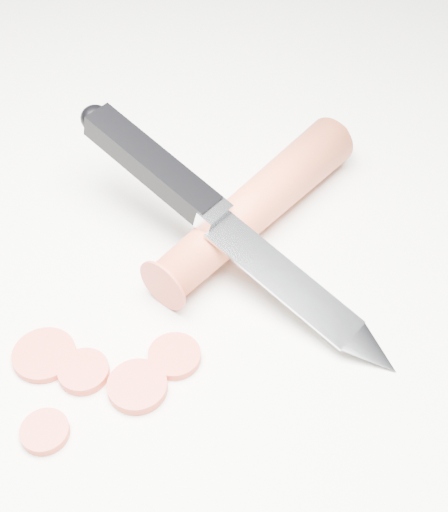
{
  "coord_description": "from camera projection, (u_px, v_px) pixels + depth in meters",
  "views": [
    {
      "loc": [
        0.08,
        -0.27,
        0.38
      ],
      "look_at": [
        0.06,
        0.06,
        0.02
      ],
      "focal_mm": 50.0,
      "sensor_mm": 36.0,
      "label": 1
    }
  ],
  "objects": [
    {
      "name": "carrot_slice_4",
      "position": [
        174.0,
        356.0,
        0.45
      ],
      "size": [
        0.03,
        0.03,
        0.01
      ],
      "primitive_type": "cylinder",
      "color": "#C53F2F",
      "rests_on": "ground"
    },
    {
      "name": "carrot_slice_2",
      "position": [
        84.0,
        372.0,
        0.45
      ],
      "size": [
        0.03,
        0.03,
        0.01
      ],
      "primitive_type": "cylinder",
      "color": "#C53F2F",
      "rests_on": "ground"
    },
    {
      "name": "carrot_slice_3",
      "position": [
        137.0,
        387.0,
        0.44
      ],
      "size": [
        0.04,
        0.04,
        0.01
      ],
      "primitive_type": "cylinder",
      "color": "#C53F2F",
      "rests_on": "ground"
    },
    {
      "name": "carrot_slice_0",
      "position": [
        45.0,
        432.0,
        0.42
      ],
      "size": [
        0.03,
        0.03,
        0.01
      ],
      "primitive_type": "cylinder",
      "color": "#C53F2F",
      "rests_on": "ground"
    },
    {
      "name": "kitchen_knife",
      "position": [
        231.0,
        226.0,
        0.48
      ],
      "size": [
        0.24,
        0.19,
        0.08
      ],
      "primitive_type": null,
      "color": "silver",
      "rests_on": "ground"
    },
    {
      "name": "ground",
      "position": [
        127.0,
        335.0,
        0.47
      ],
      "size": [
        2.4,
        2.4,
        0.0
      ],
      "primitive_type": "plane",
      "color": "silver",
      "rests_on": "ground"
    },
    {
      "name": "carrot",
      "position": [
        256.0,
        205.0,
        0.52
      ],
      "size": [
        0.15,
        0.18,
        0.04
      ],
      "primitive_type": "cylinder",
      "rotation": [
        1.57,
        0.0,
        -0.62
      ],
      "color": "#C84B28",
      "rests_on": "ground"
    },
    {
      "name": "carrot_slice_1",
      "position": [
        44.0,
        355.0,
        0.45
      ],
      "size": [
        0.04,
        0.04,
        0.01
      ],
      "primitive_type": "cylinder",
      "color": "#C53F2F",
      "rests_on": "ground"
    }
  ]
}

